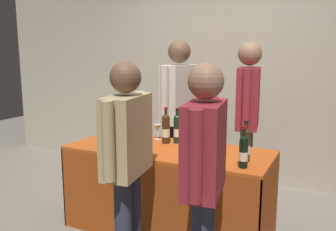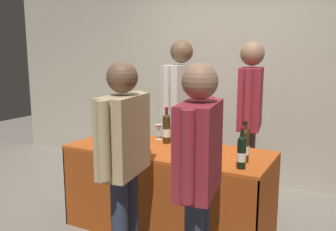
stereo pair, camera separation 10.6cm
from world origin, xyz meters
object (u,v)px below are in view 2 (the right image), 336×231
object	(u,v)px
tasting_table	(168,174)
vendor_presenter	(250,110)
display_bottle_0	(206,134)
featured_wine_bottle	(108,120)
wine_glass_near_vendor	(159,128)
taster_foreground_right	(124,151)
flower_vase	(113,132)

from	to	relation	value
tasting_table	vendor_presenter	bearing A→B (deg)	57.93
tasting_table	display_bottle_0	distance (m)	0.50
display_bottle_0	featured_wine_bottle	bearing A→B (deg)	-178.89
wine_glass_near_vendor	taster_foreground_right	bearing A→B (deg)	-73.95
wine_glass_near_vendor	vendor_presenter	xyz separation A→B (m)	(0.75, 0.56, 0.17)
tasting_table	display_bottle_0	size ratio (longest dim) A/B	6.23
tasting_table	vendor_presenter	xyz separation A→B (m)	(0.51, 0.81, 0.51)
featured_wine_bottle	vendor_presenter	size ratio (longest dim) A/B	0.20
tasting_table	flower_vase	world-z (taller)	flower_vase
wine_glass_near_vendor	vendor_presenter	bearing A→B (deg)	36.44
taster_foreground_right	display_bottle_0	bearing A→B (deg)	-22.33
featured_wine_bottle	display_bottle_0	xyz separation A→B (m)	(1.08, 0.02, -0.03)
wine_glass_near_vendor	flower_vase	xyz separation A→B (m)	(-0.23, -0.42, 0.02)
flower_vase	vendor_presenter	size ratio (longest dim) A/B	0.23
tasting_table	wine_glass_near_vendor	xyz separation A→B (m)	(-0.24, 0.26, 0.35)
tasting_table	display_bottle_0	xyz separation A→B (m)	(0.28, 0.21, 0.36)
wine_glass_near_vendor	taster_foreground_right	xyz separation A→B (m)	(0.29, -1.00, 0.05)
featured_wine_bottle	flower_vase	xyz separation A→B (m)	(0.32, -0.35, -0.02)
display_bottle_0	vendor_presenter	world-z (taller)	vendor_presenter
featured_wine_bottle	tasting_table	bearing A→B (deg)	-12.98
taster_foreground_right	featured_wine_bottle	bearing A→B (deg)	33.90
display_bottle_0	wine_glass_near_vendor	size ratio (longest dim) A/B	1.96
tasting_table	display_bottle_0	world-z (taller)	display_bottle_0
featured_wine_bottle	taster_foreground_right	bearing A→B (deg)	-47.61
tasting_table	taster_foreground_right	world-z (taller)	taster_foreground_right
wine_glass_near_vendor	flower_vase	size ratio (longest dim) A/B	0.37
wine_glass_near_vendor	flower_vase	distance (m)	0.48
wine_glass_near_vendor	flower_vase	bearing A→B (deg)	-118.85
wine_glass_near_vendor	vendor_presenter	size ratio (longest dim) A/B	0.09
display_bottle_0	vendor_presenter	size ratio (longest dim) A/B	0.17
display_bottle_0	taster_foreground_right	bearing A→B (deg)	-103.85
tasting_table	taster_foreground_right	distance (m)	0.84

